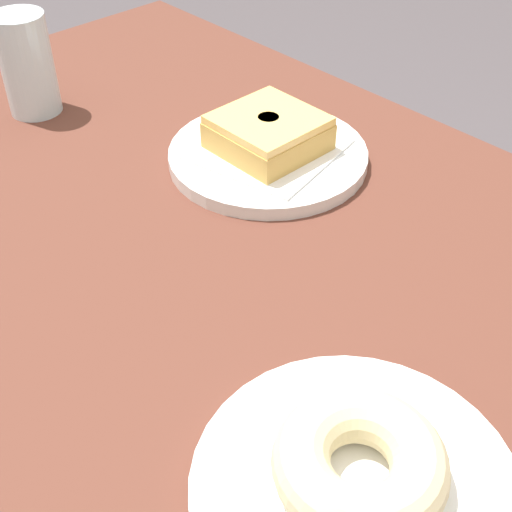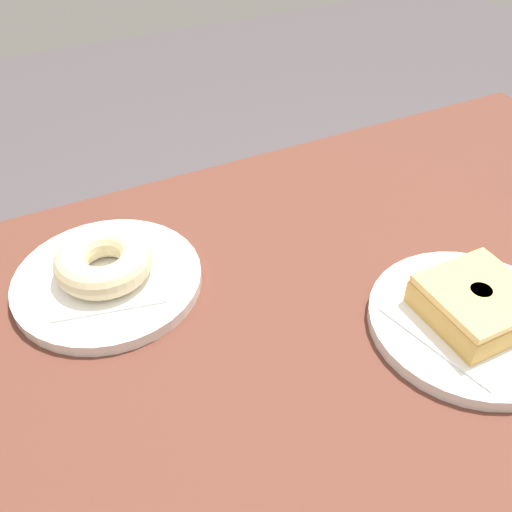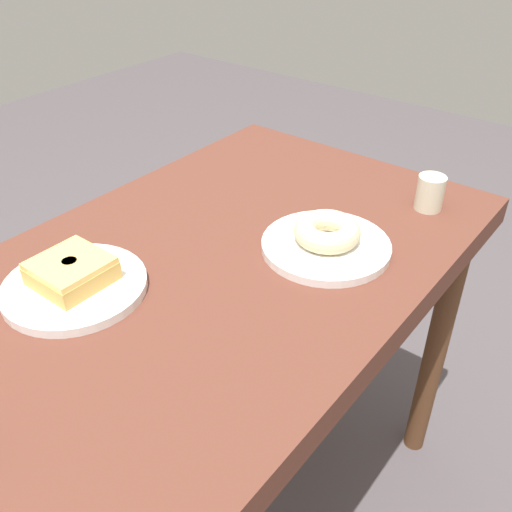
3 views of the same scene
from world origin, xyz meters
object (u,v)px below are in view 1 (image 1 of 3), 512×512
object	(u,v)px
plate_glazed_square	(268,156)
water_glass	(27,64)
plate_sugar_ring	(356,489)
donut_glazed_square	(268,132)
donut_sugar_ring	(360,463)

from	to	relation	value
plate_glazed_square	water_glass	bearing A→B (deg)	-155.78
plate_sugar_ring	water_glass	distance (m)	0.62
donut_glazed_square	water_glass	distance (m)	0.31
plate_sugar_ring	water_glass	size ratio (longest dim) A/B	1.81
donut_sugar_ring	plate_glazed_square	bearing A→B (deg)	144.01
plate_sugar_ring	donut_sugar_ring	xyz separation A→B (m)	(0.00, 0.00, 0.03)
plate_glazed_square	water_glass	size ratio (longest dim) A/B	1.82
plate_sugar_ring	water_glass	bearing A→B (deg)	169.37
plate_glazed_square	water_glass	distance (m)	0.31
donut_glazed_square	plate_sugar_ring	distance (m)	0.41
donut_sugar_ring	water_glass	bearing A→B (deg)	169.37
donut_sugar_ring	donut_glazed_square	bearing A→B (deg)	144.01
donut_glazed_square	plate_sugar_ring	xyz separation A→B (m)	(0.33, -0.24, -0.03)
plate_glazed_square	donut_sugar_ring	xyz separation A→B (m)	(0.33, -0.24, 0.03)
donut_glazed_square	water_glass	xyz separation A→B (m)	(-0.28, -0.13, 0.02)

